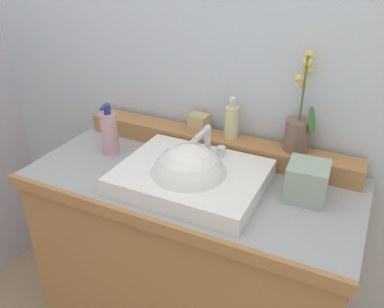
{
  "coord_description": "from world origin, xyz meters",
  "views": [
    {
      "loc": [
        0.55,
        -1.12,
        1.66
      ],
      "look_at": [
        0.01,
        -0.01,
        1.0
      ],
      "focal_mm": 37.72,
      "sensor_mm": 36.0,
      "label": 1
    }
  ],
  "objects_px": {
    "soap_dispenser": "(232,121)",
    "trinket_box": "(199,122)",
    "sink_basin": "(190,180)",
    "potted_plant": "(299,126)",
    "lotion_bottle": "(109,132)",
    "tissue_box": "(307,181)"
  },
  "relations": [
    {
      "from": "lotion_bottle",
      "to": "tissue_box",
      "type": "height_order",
      "value": "lotion_bottle"
    },
    {
      "from": "potted_plant",
      "to": "tissue_box",
      "type": "relative_size",
      "value": 2.79
    },
    {
      "from": "trinket_box",
      "to": "tissue_box",
      "type": "relative_size",
      "value": 0.59
    },
    {
      "from": "soap_dispenser",
      "to": "lotion_bottle",
      "type": "distance_m",
      "value": 0.48
    },
    {
      "from": "sink_basin",
      "to": "potted_plant",
      "type": "bearing_deg",
      "value": 44.29
    },
    {
      "from": "potted_plant",
      "to": "lotion_bottle",
      "type": "relative_size",
      "value": 1.75
    },
    {
      "from": "sink_basin",
      "to": "lotion_bottle",
      "type": "relative_size",
      "value": 2.41
    },
    {
      "from": "potted_plant",
      "to": "soap_dispenser",
      "type": "distance_m",
      "value": 0.25
    },
    {
      "from": "potted_plant",
      "to": "tissue_box",
      "type": "distance_m",
      "value": 0.23
    },
    {
      "from": "soap_dispenser",
      "to": "sink_basin",
      "type": "bearing_deg",
      "value": -98.67
    },
    {
      "from": "soap_dispenser",
      "to": "trinket_box",
      "type": "xyz_separation_m",
      "value": [
        -0.14,
        0.01,
        -0.03
      ]
    },
    {
      "from": "sink_basin",
      "to": "soap_dispenser",
      "type": "distance_m",
      "value": 0.31
    },
    {
      "from": "soap_dispenser",
      "to": "trinket_box",
      "type": "distance_m",
      "value": 0.15
    },
    {
      "from": "sink_basin",
      "to": "soap_dispenser",
      "type": "xyz_separation_m",
      "value": [
        0.04,
        0.28,
        0.12
      ]
    },
    {
      "from": "sink_basin",
      "to": "trinket_box",
      "type": "relative_size",
      "value": 6.51
    },
    {
      "from": "potted_plant",
      "to": "trinket_box",
      "type": "bearing_deg",
      "value": -179.71
    },
    {
      "from": "potted_plant",
      "to": "tissue_box",
      "type": "height_order",
      "value": "potted_plant"
    },
    {
      "from": "lotion_bottle",
      "to": "tissue_box",
      "type": "distance_m",
      "value": 0.77
    },
    {
      "from": "potted_plant",
      "to": "lotion_bottle",
      "type": "distance_m",
      "value": 0.72
    },
    {
      "from": "sink_basin",
      "to": "potted_plant",
      "type": "relative_size",
      "value": 1.37
    },
    {
      "from": "tissue_box",
      "to": "potted_plant",
      "type": "bearing_deg",
      "value": 114.13
    },
    {
      "from": "potted_plant",
      "to": "trinket_box",
      "type": "xyz_separation_m",
      "value": [
        -0.4,
        -0.0,
        -0.06
      ]
    }
  ]
}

